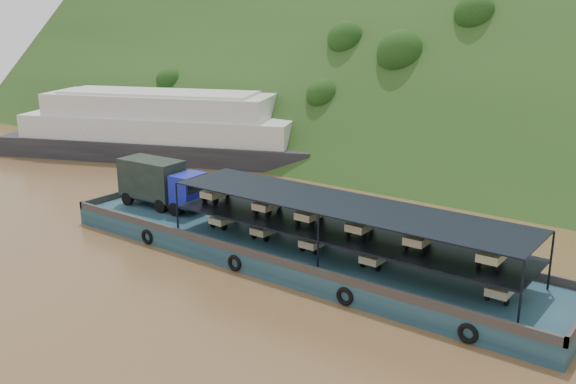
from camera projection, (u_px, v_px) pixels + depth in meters
The scene contains 4 objects.
ground at pixel (285, 253), 42.86m from camera, with size 160.00×160.00×0.00m, color brown.
hillside at pixel (481, 157), 70.65m from camera, with size 140.00×28.00×28.00m, color #1D3814.
cargo_barge at pixel (279, 240), 41.87m from camera, with size 35.00×7.18×4.77m.
passenger_ferry at pixel (160, 128), 70.22m from camera, with size 36.10×21.66×7.17m.
Camera 1 is at (24.05, -32.08, 15.69)m, focal length 40.00 mm.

